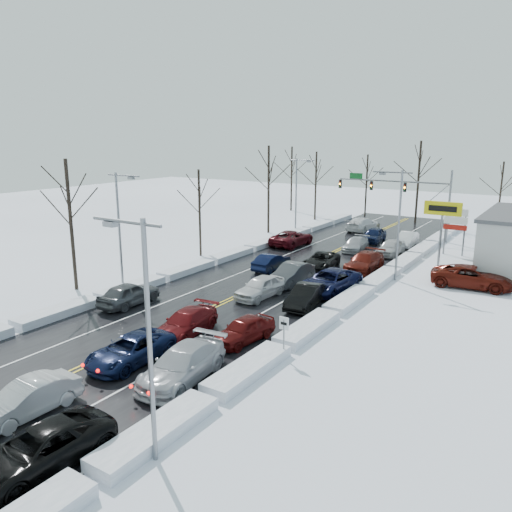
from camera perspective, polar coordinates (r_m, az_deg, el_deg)
The scene contains 42 objects.
ground at distance 37.71m, azimuth -1.60°, elevation -4.37°, with size 160.00×160.00×0.00m, color white.
road_surface at distance 39.30m, azimuth 0.05°, elevation -3.61°, with size 14.00×84.00×0.01m, color black.
snow_bank_left at distance 43.73m, azimuth -8.34°, elevation -1.98°, with size 1.54×72.00×0.55m, color white.
snow_bank_right at distance 35.95m, azimuth 10.33°, elevation -5.51°, with size 1.54×72.00×0.55m, color white.
traffic_signal_mast at distance 60.27m, azimuth 16.58°, elevation 7.17°, with size 13.28×0.39×8.00m.
tires_plus_sign at distance 47.05m, azimuth 20.55°, elevation 4.62°, with size 3.20×0.34×6.00m.
used_vehicles_sign at distance 53.12m, azimuth 21.85°, elevation 3.61°, with size 2.20×0.22×4.65m.
speed_limit_sign at distance 26.68m, azimuth 3.21°, elevation -8.43°, with size 0.55×0.09×2.35m.
streetlight_se at distance 17.86m, azimuth -12.65°, elevation -7.47°, with size 3.20×0.25×9.00m.
streetlight_ne at distance 41.81m, azimuth 15.80°, elevation 4.38°, with size 3.20×0.25×9.00m.
streetlight_sw at distance 38.91m, azimuth -15.21°, elevation 3.77°, with size 3.20×0.25×9.00m.
streetlight_nw at distance 61.05m, azimuth 4.78°, elevation 7.60°, with size 3.20×0.25×9.00m.
tree_left_b at distance 39.90m, azimuth -20.61°, elevation 6.05°, with size 4.00×4.00×10.00m.
tree_left_c at distance 48.93m, azimuth -6.51°, elevation 6.82°, with size 3.40×3.40×8.50m.
tree_left_d at distance 60.59m, azimuth 1.46°, elevation 9.52°, with size 4.20×4.20×10.50m.
tree_left_e at distance 70.94m, azimuth 6.88°, elevation 9.46°, with size 3.80×3.80×9.50m.
tree_far_a at distance 79.55m, azimuth 4.10°, elevation 10.21°, with size 4.00×4.00×10.00m.
tree_far_b at distance 75.49m, azimuth 12.57°, elevation 9.21°, with size 3.60×3.60×9.00m.
tree_far_c at distance 71.06m, azimuth 18.17°, elevation 9.74°, with size 4.40×4.40×11.00m.
tree_far_d at distance 70.75m, azimuth 26.28°, elevation 7.59°, with size 3.40×3.40×8.50m.
queued_car_1 at distance 24.39m, azimuth -24.47°, elevation -16.20°, with size 1.58×4.53×1.49m, color #BBBABD.
queued_car_2 at distance 27.64m, azimuth -14.07°, elevation -11.71°, with size 2.39×5.17×1.44m, color black.
queued_car_3 at distance 30.61m, azimuth -7.98°, elevation -8.87°, with size 2.06×5.07×1.47m, color #530B0D.
queued_car_4 at distance 36.94m, azimuth 0.48°, elevation -4.76°, with size 1.89×4.70×1.60m, color silver.
queued_car_5 at distance 40.38m, azimuth 4.07°, elevation -3.18°, with size 1.74×4.98×1.64m, color #3D3F41.
queued_car_6 at distance 45.42m, azimuth 7.42°, elevation -1.36°, with size 2.34×5.08×1.41m, color black.
queued_car_7 at distance 52.85m, azimuth 11.29°, elevation 0.61°, with size 1.90×4.67×1.36m, color #97999E.
queued_car_8 at distance 57.61m, azimuth 13.29°, elevation 1.58°, with size 1.86×4.63×1.58m, color black.
queued_car_10 at distance 20.98m, azimuth -23.20°, elevation -21.29°, with size 2.46×5.35×1.49m, color black.
queued_car_11 at distance 25.39m, azimuth -8.36°, elevation -13.82°, with size 2.29×5.64×1.64m, color #ABADB4.
queued_car_12 at distance 29.37m, azimuth -1.39°, elevation -9.73°, with size 1.73×4.30×1.46m, color #460A09.
queued_car_13 at distance 35.20m, azimuth 5.70°, elevation -5.77°, with size 1.62×4.66×1.54m, color black.
queued_car_14 at distance 38.65m, azimuth 8.41°, elevation -4.07°, with size 2.78×6.03×1.68m, color black.
queued_car_15 at distance 45.30m, azimuth 12.24°, elevation -1.60°, with size 2.22×5.46×1.58m, color #51120A.
queued_car_16 at distance 51.66m, azimuth 15.09°, elevation 0.10°, with size 1.84×4.58×1.56m, color #B8B8BA.
queued_car_17 at distance 56.39m, azimuth 16.85°, elevation 1.10°, with size 1.60×4.58×1.51m, color white.
oncoming_car_0 at distance 44.45m, azimuth 1.77°, elevation -1.58°, with size 1.55×4.43×1.46m, color black.
oncoming_car_1 at distance 54.41m, azimuth 4.10°, elevation 1.21°, with size 2.75×5.97×1.66m, color #43090F.
oncoming_car_2 at distance 64.03m, azimuth 12.10°, elevation 2.82°, with size 2.38×5.85×1.70m, color silver.
oncoming_car_3 at distance 36.49m, azimuth -14.24°, elevation -5.42°, with size 1.94×4.81×1.64m, color #434548.
parked_car_0 at distance 42.84m, azimuth 23.39°, elevation -3.31°, with size 2.84×6.15×1.71m, color #4C110A.
parked_car_2 at distance 53.75m, azimuth 26.50°, elevation -0.36°, with size 1.84×4.58×1.56m, color #9C9FA4.
Camera 1 is at (20.39, -29.52, 11.62)m, focal length 35.00 mm.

